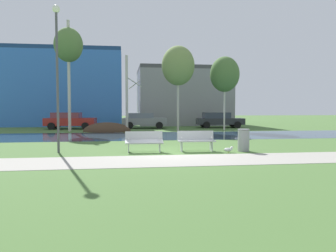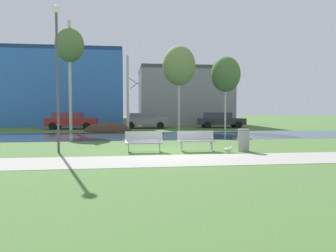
% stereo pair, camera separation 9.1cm
% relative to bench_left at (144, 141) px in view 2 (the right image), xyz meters
% --- Properties ---
extents(ground_plane, '(120.00, 120.00, 0.00)m').
position_rel_bench_left_xyz_m(ground_plane, '(1.13, 9.48, -0.47)').
color(ground_plane, '#476B33').
extents(paved_path_strip, '(60.00, 2.57, 0.01)m').
position_rel_bench_left_xyz_m(paved_path_strip, '(1.13, -2.41, -0.47)').
color(paved_path_strip, '#9E998E').
rests_on(paved_path_strip, ground).
extents(river_band, '(80.00, 6.62, 0.01)m').
position_rel_bench_left_xyz_m(river_band, '(1.13, 8.12, -0.47)').
color(river_band, '#284256').
rests_on(river_band, ground).
extents(soil_mound, '(3.80, 2.64, 1.49)m').
position_rel_bench_left_xyz_m(soil_mound, '(-2.18, 12.66, -0.47)').
color(soil_mound, '#423021').
rests_on(soil_mound, ground).
extents(bench_left, '(1.61, 0.61, 0.87)m').
position_rel_bench_left_xyz_m(bench_left, '(0.00, 0.00, 0.00)').
color(bench_left, '#B2B5B7').
rests_on(bench_left, ground).
extents(bench_right, '(1.62, 0.61, 0.87)m').
position_rel_bench_left_xyz_m(bench_right, '(2.26, 0.00, 0.00)').
color(bench_right, '#B2B5B7').
rests_on(bench_right, ground).
extents(trash_bin, '(0.52, 0.52, 0.96)m').
position_rel_bench_left_xyz_m(trash_bin, '(4.28, -0.33, 0.03)').
color(trash_bin, gray).
rests_on(trash_bin, ground).
extents(seagull, '(0.44, 0.16, 0.26)m').
position_rel_bench_left_xyz_m(seagull, '(3.50, -0.67, -0.34)').
color(seagull, white).
rests_on(seagull, ground).
extents(streetlamp, '(0.32, 0.32, 6.08)m').
position_rel_bench_left_xyz_m(streetlamp, '(-3.56, 0.26, 3.51)').
color(streetlamp, '#4C4C51').
rests_on(streetlamp, ground).
extents(birch_far_left, '(2.29, 2.29, 8.92)m').
position_rel_bench_left_xyz_m(birch_far_left, '(-5.21, 13.49, 6.40)').
color(birch_far_left, beige).
rests_on(birch_far_left, ground).
extents(birch_left, '(1.28, 2.21, 6.07)m').
position_rel_bench_left_xyz_m(birch_left, '(-0.56, 12.47, 2.61)').
color(birch_left, '#BCB7A8').
rests_on(birch_left, ground).
extents(birch_center_left, '(2.73, 2.73, 7.04)m').
position_rel_bench_left_xyz_m(birch_center_left, '(3.66, 13.08, 4.91)').
color(birch_center_left, '#BCB7A8').
rests_on(birch_center_left, ground).
extents(birch_center, '(2.48, 2.48, 6.23)m').
position_rel_bench_left_xyz_m(birch_center, '(7.64, 12.96, 4.26)').
color(birch_center, beige).
rests_on(birch_center, ground).
extents(parked_van_nearest_red, '(4.52, 2.26, 1.49)m').
position_rel_bench_left_xyz_m(parked_van_nearest_red, '(-5.67, 16.33, 0.32)').
color(parked_van_nearest_red, maroon).
rests_on(parked_van_nearest_red, ground).
extents(parked_sedan_second_grey, '(4.18, 2.30, 1.43)m').
position_rel_bench_left_xyz_m(parked_sedan_second_grey, '(1.00, 16.52, 0.29)').
color(parked_sedan_second_grey, slate).
rests_on(parked_sedan_second_grey, ground).
extents(parked_hatch_third_dark, '(4.55, 2.30, 1.47)m').
position_rel_bench_left_xyz_m(parked_hatch_third_dark, '(8.23, 16.52, 0.30)').
color(parked_hatch_third_dark, '#282B30').
rests_on(parked_hatch_third_dark, ground).
extents(building_blue_store, '(14.36, 6.86, 8.15)m').
position_rel_bench_left_xyz_m(building_blue_store, '(-8.25, 23.25, 3.61)').
color(building_blue_store, '#3870C6').
rests_on(building_blue_store, ground).
extents(building_grey_warehouse, '(10.06, 8.55, 6.42)m').
position_rel_bench_left_xyz_m(building_grey_warehouse, '(5.87, 23.77, 2.74)').
color(building_grey_warehouse, gray).
rests_on(building_grey_warehouse, ground).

